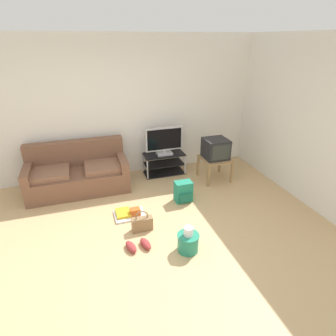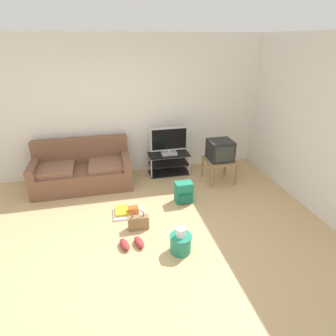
{
  "view_description": "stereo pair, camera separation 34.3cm",
  "coord_description": "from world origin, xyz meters",
  "px_view_note": "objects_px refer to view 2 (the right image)",
  "views": [
    {
      "loc": [
        -0.5,
        -2.97,
        2.6
      ],
      "look_at": [
        0.76,
        0.95,
        0.67
      ],
      "focal_mm": 29.71,
      "sensor_mm": 36.0,
      "label": 1
    },
    {
      "loc": [
        -0.17,
        -3.06,
        2.6
      ],
      "look_at": [
        0.76,
        0.95,
        0.67
      ],
      "focal_mm": 29.71,
      "sensor_mm": 36.0,
      "label": 2
    }
  ],
  "objects_px": {
    "side_table": "(219,163)",
    "floor_tray": "(128,212)",
    "flat_tv": "(169,141)",
    "crt_tv": "(220,150)",
    "cleaning_bucket": "(181,242)",
    "handbag": "(138,222)",
    "couch": "(83,170)",
    "sneakers_pair": "(132,243)",
    "backpack": "(184,192)",
    "tv_stand": "(169,163)"
  },
  "relations": [
    {
      "from": "tv_stand",
      "to": "couch",
      "type": "bearing_deg",
      "value": -175.24
    },
    {
      "from": "side_table",
      "to": "cleaning_bucket",
      "type": "relative_size",
      "value": 1.5
    },
    {
      "from": "flat_tv",
      "to": "crt_tv",
      "type": "bearing_deg",
      "value": -30.63
    },
    {
      "from": "couch",
      "to": "flat_tv",
      "type": "distance_m",
      "value": 1.77
    },
    {
      "from": "side_table",
      "to": "sneakers_pair",
      "type": "distance_m",
      "value": 2.48
    },
    {
      "from": "side_table",
      "to": "floor_tray",
      "type": "height_order",
      "value": "side_table"
    },
    {
      "from": "crt_tv",
      "to": "floor_tray",
      "type": "relative_size",
      "value": 0.93
    },
    {
      "from": "backpack",
      "to": "side_table",
      "type": "bearing_deg",
      "value": 37.21
    },
    {
      "from": "crt_tv",
      "to": "flat_tv",
      "type": "bearing_deg",
      "value": 149.37
    },
    {
      "from": "handbag",
      "to": "crt_tv",
      "type": "bearing_deg",
      "value": 34.29
    },
    {
      "from": "floor_tray",
      "to": "side_table",
      "type": "bearing_deg",
      "value": 22.07
    },
    {
      "from": "crt_tv",
      "to": "sneakers_pair",
      "type": "xyz_separation_m",
      "value": [
        -1.9,
        -1.57,
        -0.6
      ]
    },
    {
      "from": "flat_tv",
      "to": "crt_tv",
      "type": "distance_m",
      "value": 1.03
    },
    {
      "from": "flat_tv",
      "to": "backpack",
      "type": "xyz_separation_m",
      "value": [
        -0.01,
        -1.14,
        -0.54
      ]
    },
    {
      "from": "couch",
      "to": "handbag",
      "type": "xyz_separation_m",
      "value": [
        0.84,
        -1.6,
        -0.2
      ]
    },
    {
      "from": "side_table",
      "to": "backpack",
      "type": "relative_size",
      "value": 1.52
    },
    {
      "from": "cleaning_bucket",
      "to": "handbag",
      "type": "bearing_deg",
      "value": 128.35
    },
    {
      "from": "crt_tv",
      "to": "backpack",
      "type": "bearing_deg",
      "value": -145.38
    },
    {
      "from": "couch",
      "to": "tv_stand",
      "type": "distance_m",
      "value": 1.73
    },
    {
      "from": "side_table",
      "to": "crt_tv",
      "type": "distance_m",
      "value": 0.26
    },
    {
      "from": "couch",
      "to": "flat_tv",
      "type": "height_order",
      "value": "flat_tv"
    },
    {
      "from": "flat_tv",
      "to": "backpack",
      "type": "bearing_deg",
      "value": -90.28
    },
    {
      "from": "crt_tv",
      "to": "cleaning_bucket",
      "type": "bearing_deg",
      "value": -125.1
    },
    {
      "from": "crt_tv",
      "to": "floor_tray",
      "type": "xyz_separation_m",
      "value": [
        -1.88,
        -0.78,
        -0.61
      ]
    },
    {
      "from": "handbag",
      "to": "sneakers_pair",
      "type": "xyz_separation_m",
      "value": [
        -0.14,
        -0.37,
        -0.07
      ]
    },
    {
      "from": "side_table",
      "to": "floor_tray",
      "type": "relative_size",
      "value": 1.17
    },
    {
      "from": "crt_tv",
      "to": "floor_tray",
      "type": "height_order",
      "value": "crt_tv"
    },
    {
      "from": "floor_tray",
      "to": "sneakers_pair",
      "type": "bearing_deg",
      "value": -91.58
    },
    {
      "from": "sneakers_pair",
      "to": "backpack",
      "type": "bearing_deg",
      "value": 43.33
    },
    {
      "from": "couch",
      "to": "crt_tv",
      "type": "relative_size",
      "value": 4.01
    },
    {
      "from": "handbag",
      "to": "cleaning_bucket",
      "type": "distance_m",
      "value": 0.78
    },
    {
      "from": "tv_stand",
      "to": "handbag",
      "type": "distance_m",
      "value": 1.96
    },
    {
      "from": "couch",
      "to": "side_table",
      "type": "distance_m",
      "value": 2.64
    },
    {
      "from": "backpack",
      "to": "floor_tray",
      "type": "bearing_deg",
      "value": -167.34
    },
    {
      "from": "tv_stand",
      "to": "handbag",
      "type": "xyz_separation_m",
      "value": [
        -0.87,
        -1.75,
        -0.1
      ]
    },
    {
      "from": "tv_stand",
      "to": "crt_tv",
      "type": "height_order",
      "value": "crt_tv"
    },
    {
      "from": "backpack",
      "to": "handbag",
      "type": "distance_m",
      "value": 1.05
    },
    {
      "from": "backpack",
      "to": "sneakers_pair",
      "type": "xyz_separation_m",
      "value": [
        -1.01,
        -0.95,
        -0.14
      ]
    },
    {
      "from": "handbag",
      "to": "sneakers_pair",
      "type": "distance_m",
      "value": 0.4
    },
    {
      "from": "sneakers_pair",
      "to": "cleaning_bucket",
      "type": "bearing_deg",
      "value": -21.45
    },
    {
      "from": "couch",
      "to": "flat_tv",
      "type": "xyz_separation_m",
      "value": [
        1.72,
        0.12,
        0.4
      ]
    },
    {
      "from": "cleaning_bucket",
      "to": "floor_tray",
      "type": "bearing_deg",
      "value": 120.27
    },
    {
      "from": "couch",
      "to": "flat_tv",
      "type": "relative_size",
      "value": 2.34
    },
    {
      "from": "backpack",
      "to": "cleaning_bucket",
      "type": "bearing_deg",
      "value": -104.44
    },
    {
      "from": "flat_tv",
      "to": "sneakers_pair",
      "type": "distance_m",
      "value": 2.42
    },
    {
      "from": "couch",
      "to": "side_table",
      "type": "height_order",
      "value": "couch"
    },
    {
      "from": "tv_stand",
      "to": "floor_tray",
      "type": "bearing_deg",
      "value": -126.85
    },
    {
      "from": "crt_tv",
      "to": "handbag",
      "type": "relative_size",
      "value": 1.33
    },
    {
      "from": "side_table",
      "to": "sneakers_pair",
      "type": "xyz_separation_m",
      "value": [
        -1.9,
        -1.55,
        -0.35
      ]
    },
    {
      "from": "flat_tv",
      "to": "side_table",
      "type": "relative_size",
      "value": 1.36
    }
  ]
}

